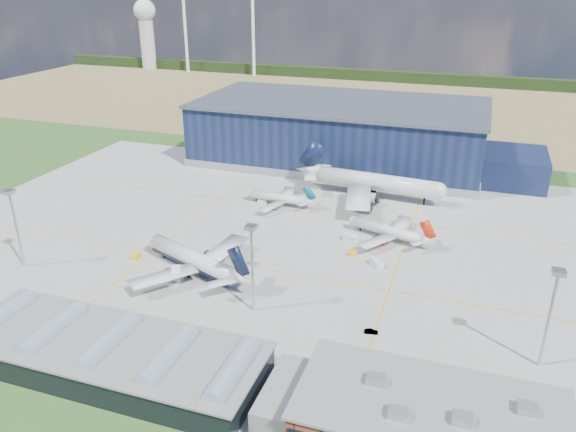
% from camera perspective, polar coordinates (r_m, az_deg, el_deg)
% --- Properties ---
extents(ground, '(600.00, 600.00, 0.00)m').
position_cam_1_polar(ground, '(167.43, -2.81, -3.66)').
color(ground, '#2B5821').
rests_on(ground, ground).
extents(apron, '(220.00, 160.00, 0.08)m').
position_cam_1_polar(apron, '(175.76, -1.61, -2.25)').
color(apron, gray).
rests_on(apron, ground).
extents(farmland, '(600.00, 220.00, 0.01)m').
position_cam_1_polar(farmland, '(370.46, 10.03, 11.19)').
color(farmland, olive).
rests_on(farmland, ground).
extents(treeline, '(600.00, 8.00, 8.00)m').
position_cam_1_polar(treeline, '(447.61, 11.85, 13.64)').
color(treeline, black).
rests_on(treeline, ground).
extents(horizon_dressing, '(440.20, 18.00, 70.00)m').
position_cam_1_polar(horizon_dressing, '(500.10, -11.34, 18.16)').
color(horizon_dressing, white).
rests_on(horizon_dressing, ground).
extents(hangar, '(145.00, 62.00, 26.10)m').
position_cam_1_polar(hangar, '(247.56, 5.92, 8.17)').
color(hangar, '#101D37').
rests_on(hangar, ground).
extents(ops_building, '(46.00, 23.00, 10.90)m').
position_cam_1_polar(ops_building, '(105.79, 14.16, -19.84)').
color(ops_building, brown).
rests_on(ops_building, ground).
extents(glass_concourse, '(78.00, 23.00, 8.60)m').
position_cam_1_polar(glass_concourse, '(123.56, -16.33, -13.57)').
color(glass_concourse, black).
rests_on(glass_concourse, ground).
extents(light_mast_west, '(2.60, 2.60, 23.00)m').
position_cam_1_polar(light_mast_west, '(169.90, -26.07, -0.02)').
color(light_mast_west, '#A9ABB0').
rests_on(light_mast_west, ground).
extents(light_mast_center, '(2.60, 2.60, 23.00)m').
position_cam_1_polar(light_mast_center, '(132.32, -3.68, -3.93)').
color(light_mast_center, '#A9ABB0').
rests_on(light_mast_center, ground).
extents(light_mast_east, '(2.60, 2.60, 23.00)m').
position_cam_1_polar(light_mast_east, '(125.44, 25.26, -8.00)').
color(light_mast_east, '#A9ABB0').
rests_on(light_mast_east, ground).
extents(airliner_navy, '(53.79, 53.30, 13.55)m').
position_cam_1_polar(airliner_navy, '(155.41, -9.72, -3.45)').
color(airliner_navy, silver).
rests_on(airliner_navy, ground).
extents(airliner_red, '(37.89, 37.48, 9.82)m').
position_cam_1_polar(airliner_red, '(175.57, 10.05, -0.90)').
color(airliner_red, silver).
rests_on(airliner_red, ground).
extents(airliner_widebody, '(62.47, 61.34, 18.76)m').
position_cam_1_polar(airliner_widebody, '(206.91, 8.98, 4.29)').
color(airliner_widebody, silver).
rests_on(airliner_widebody, ground).
extents(airliner_regional, '(28.96, 28.41, 8.87)m').
position_cam_1_polar(airliner_regional, '(199.10, -1.04, 2.30)').
color(airliner_regional, silver).
rests_on(airliner_regional, ground).
extents(gse_tug_a, '(2.52, 3.58, 1.37)m').
position_cam_1_polar(gse_tug_a, '(169.22, -15.22, -3.95)').
color(gse_tug_a, gold).
rests_on(gse_tug_a, ground).
extents(gse_tug_b, '(2.94, 3.32, 1.20)m').
position_cam_1_polar(gse_tug_b, '(166.28, 6.52, -3.76)').
color(gse_tug_b, gold).
rests_on(gse_tug_b, ground).
extents(gse_van_a, '(5.25, 3.76, 2.10)m').
position_cam_1_polar(gse_van_a, '(174.28, 6.39, -2.26)').
color(gse_van_a, silver).
rests_on(gse_van_a, ground).
extents(gse_van_b, '(4.60, 4.74, 2.08)m').
position_cam_1_polar(gse_van_b, '(160.69, 8.99, -4.76)').
color(gse_van_b, silver).
rests_on(gse_van_b, ground).
extents(gse_cart_b, '(3.23, 2.54, 1.24)m').
position_cam_1_polar(gse_cart_b, '(202.40, -2.63, 1.48)').
color(gse_cart_b, silver).
rests_on(gse_cart_b, ground).
extents(gse_van_c, '(5.03, 3.50, 2.20)m').
position_cam_1_polar(gse_van_c, '(119.63, 8.39, -15.71)').
color(gse_van_c, silver).
rests_on(gse_van_c, ground).
extents(airstair, '(4.11, 6.07, 3.61)m').
position_cam_1_polar(airstair, '(154.11, -11.13, -5.90)').
color(airstair, silver).
rests_on(airstair, ground).
extents(car_a, '(4.07, 2.94, 1.29)m').
position_cam_1_polar(car_a, '(119.68, 4.09, -15.74)').
color(car_a, '#99999E').
rests_on(car_a, ground).
extents(car_b, '(3.37, 1.66, 1.06)m').
position_cam_1_polar(car_b, '(132.88, 8.45, -11.54)').
color(car_b, '#99999E').
rests_on(car_b, ground).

